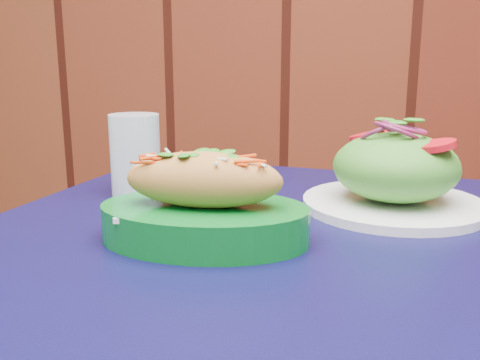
# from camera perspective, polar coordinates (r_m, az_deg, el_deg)

# --- Properties ---
(cafe_table) EXTENTS (0.89, 0.89, 0.75)m
(cafe_table) POSITION_cam_1_polar(r_m,az_deg,el_deg) (0.64, 6.32, -14.14)
(cafe_table) COLOR black
(cafe_table) RESTS_ON ground
(banh_mi_basket) EXTENTS (0.24, 0.16, 0.11)m
(banh_mi_basket) POSITION_cam_1_polar(r_m,az_deg,el_deg) (0.59, -3.86, -2.77)
(banh_mi_basket) COLOR #08671F
(banh_mi_basket) RESTS_ON cafe_table
(salad_plate) EXTENTS (0.24, 0.24, 0.12)m
(salad_plate) POSITION_cam_1_polar(r_m,az_deg,el_deg) (0.75, 16.22, 0.66)
(salad_plate) COLOR white
(salad_plate) RESTS_ON cafe_table
(water_glass) EXTENTS (0.07, 0.07, 0.12)m
(water_glass) POSITION_cam_1_polar(r_m,az_deg,el_deg) (0.80, -11.10, 2.66)
(water_glass) COLOR silver
(water_glass) RESTS_ON cafe_table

